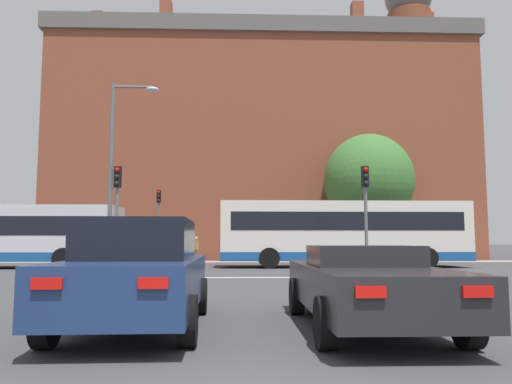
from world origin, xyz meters
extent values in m
cube|color=silver|center=(0.00, 15.11, 0.00)|extent=(7.48, 0.30, 0.01)
cube|color=gray|center=(0.00, 29.41, 0.01)|extent=(68.31, 2.50, 0.01)
cube|color=brown|center=(1.70, 37.17, 8.22)|extent=(31.61, 11.01, 16.45)
cube|color=#5B5954|center=(1.70, 37.17, 17.04)|extent=(32.25, 11.45, 1.18)
cube|color=brown|center=(-11.77, 36.83, 18.85)|extent=(0.90, 0.90, 2.44)
cube|color=brown|center=(-5.91, 34.72, 18.85)|extent=(0.90, 0.90, 2.44)
cube|color=brown|center=(-1.04, 38.03, 18.85)|extent=(0.90, 0.90, 2.44)
cube|color=brown|center=(3.88, 39.77, 18.85)|extent=(0.90, 0.90, 2.44)
cube|color=brown|center=(9.15, 34.43, 18.85)|extent=(0.90, 0.90, 2.44)
cube|color=brown|center=(15.38, 36.10, 18.85)|extent=(0.90, 0.90, 2.44)
cylinder|color=brown|center=(14.27, 37.17, 19.14)|extent=(3.57, 3.57, 3.01)
cube|color=navy|center=(-1.67, 4.65, 0.67)|extent=(1.87, 4.58, 0.71)
cube|color=black|center=(-1.67, 4.61, 1.32)|extent=(1.57, 2.08, 0.59)
cylinder|color=black|center=(-2.55, 6.04, 0.32)|extent=(0.23, 0.64, 0.64)
cylinder|color=black|center=(-0.84, 6.08, 0.32)|extent=(0.23, 0.64, 0.64)
cylinder|color=black|center=(-2.49, 3.22, 0.32)|extent=(0.23, 0.64, 0.64)
cylinder|color=black|center=(-0.78, 3.26, 0.32)|extent=(0.23, 0.64, 0.64)
cube|color=red|center=(-2.17, 2.35, 0.85)|extent=(0.32, 0.06, 0.12)
cube|color=red|center=(-1.07, 2.37, 0.85)|extent=(0.32, 0.06, 0.12)
cube|color=#232328|center=(1.74, 4.50, 0.62)|extent=(1.81, 4.72, 0.61)
cube|color=#232328|center=(1.74, 4.62, 1.08)|extent=(1.55, 1.42, 0.30)
cylinder|color=black|center=(0.87, 5.96, 0.32)|extent=(0.22, 0.64, 0.64)
cylinder|color=black|center=(2.60, 5.96, 0.32)|extent=(0.22, 0.64, 0.64)
cylinder|color=black|center=(0.88, 3.03, 0.32)|extent=(0.22, 0.64, 0.64)
cylinder|color=black|center=(2.61, 3.04, 0.32)|extent=(0.22, 0.64, 0.64)
cube|color=red|center=(1.19, 2.12, 0.77)|extent=(0.32, 0.05, 0.12)
cube|color=red|center=(2.30, 2.12, 0.77)|extent=(0.32, 0.05, 0.12)
cube|color=silver|center=(5.17, 22.29, 1.82)|extent=(12.41, 2.57, 2.94)
cube|color=#194C8E|center=(5.17, 22.29, 0.57)|extent=(12.43, 2.59, 0.44)
cube|color=black|center=(5.17, 22.29, 2.29)|extent=(11.42, 2.60, 0.90)
cylinder|color=black|center=(1.33, 21.06, 0.50)|extent=(1.00, 0.28, 1.00)
cylinder|color=black|center=(1.33, 23.52, 0.50)|extent=(1.00, 0.28, 1.00)
cylinder|color=black|center=(9.02, 21.06, 0.50)|extent=(1.00, 0.28, 1.00)
cylinder|color=black|center=(9.02, 23.52, 0.50)|extent=(1.00, 0.28, 1.00)
cylinder|color=black|center=(-8.33, 20.73, 0.50)|extent=(1.00, 0.28, 1.00)
cylinder|color=black|center=(-8.33, 23.21, 0.50)|extent=(1.00, 0.28, 1.00)
cylinder|color=slate|center=(5.12, 29.01, 1.42)|extent=(0.12, 0.12, 2.85)
cube|color=black|center=(5.12, 29.01, 3.25)|extent=(0.26, 0.20, 0.80)
sphere|color=black|center=(5.12, 28.88, 3.50)|extent=(0.17, 0.17, 0.17)
sphere|color=black|center=(5.12, 28.88, 3.25)|extent=(0.17, 0.17, 0.17)
sphere|color=#1ED14C|center=(5.12, 28.88, 2.99)|extent=(0.17, 0.17, 0.17)
cylinder|color=slate|center=(-5.27, 28.95, 1.89)|extent=(0.12, 0.12, 3.78)
cube|color=black|center=(-5.27, 28.95, 4.18)|extent=(0.26, 0.20, 0.80)
sphere|color=red|center=(-5.27, 28.82, 4.43)|extent=(0.17, 0.17, 0.17)
sphere|color=black|center=(-5.27, 28.82, 4.18)|extent=(0.17, 0.17, 0.17)
sphere|color=black|center=(-5.27, 28.82, 3.92)|extent=(0.17, 0.17, 0.17)
cylinder|color=slate|center=(4.64, 15.61, 1.68)|extent=(0.12, 0.12, 3.35)
cube|color=black|center=(4.64, 15.61, 3.75)|extent=(0.26, 0.20, 0.80)
sphere|color=red|center=(4.64, 15.48, 4.01)|extent=(0.17, 0.17, 0.17)
sphere|color=black|center=(4.64, 15.48, 3.75)|extent=(0.17, 0.17, 0.17)
sphere|color=black|center=(4.64, 15.48, 3.49)|extent=(0.17, 0.17, 0.17)
cylinder|color=slate|center=(-4.76, 15.96, 1.67)|extent=(0.12, 0.12, 3.34)
cube|color=black|center=(-4.76, 15.96, 3.74)|extent=(0.26, 0.20, 0.80)
sphere|color=red|center=(-4.76, 15.83, 4.00)|extent=(0.17, 0.17, 0.17)
sphere|color=black|center=(-4.76, 15.83, 3.74)|extent=(0.17, 0.17, 0.17)
sphere|color=black|center=(-4.76, 15.83, 3.48)|extent=(0.17, 0.17, 0.17)
cylinder|color=slate|center=(-5.07, 16.12, 3.73)|extent=(0.16, 0.16, 7.46)
cylinder|color=slate|center=(-4.31, 16.12, 7.31)|extent=(1.52, 0.10, 0.10)
ellipsoid|color=#B2B2B7|center=(-3.55, 16.12, 7.21)|extent=(0.50, 0.36, 0.22)
cylinder|color=black|center=(-1.10, 29.64, 0.42)|extent=(0.13, 0.13, 0.84)
cylinder|color=black|center=(-1.20, 29.78, 0.42)|extent=(0.13, 0.13, 0.84)
cube|color=#232328|center=(-1.15, 29.71, 1.18)|extent=(0.42, 0.45, 0.67)
sphere|color=tan|center=(-1.15, 29.71, 1.64)|extent=(0.25, 0.25, 0.25)
cylinder|color=brown|center=(9.05, 29.43, 0.39)|extent=(0.13, 0.13, 0.77)
cylinder|color=brown|center=(9.01, 29.27, 0.39)|extent=(0.13, 0.13, 0.77)
cube|color=olive|center=(9.03, 29.35, 1.08)|extent=(0.31, 0.44, 0.61)
sphere|color=tan|center=(9.03, 29.35, 1.50)|extent=(0.23, 0.23, 0.23)
cylinder|color=brown|center=(-2.87, 29.46, 0.39)|extent=(0.13, 0.13, 0.77)
cylinder|color=brown|center=(-2.92, 29.63, 0.39)|extent=(0.13, 0.13, 0.77)
cube|color=olive|center=(-2.90, 29.54, 1.08)|extent=(0.33, 0.45, 0.61)
sphere|color=tan|center=(-2.90, 29.54, 1.50)|extent=(0.23, 0.23, 0.23)
cylinder|color=#4C3823|center=(8.67, 30.28, 1.43)|extent=(0.36, 0.36, 2.85)
ellipsoid|color=#3D7033|center=(8.67, 30.28, 5.42)|extent=(6.04, 6.04, 6.34)
camera|label=1|loc=(-0.17, -3.01, 1.29)|focal=35.00mm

